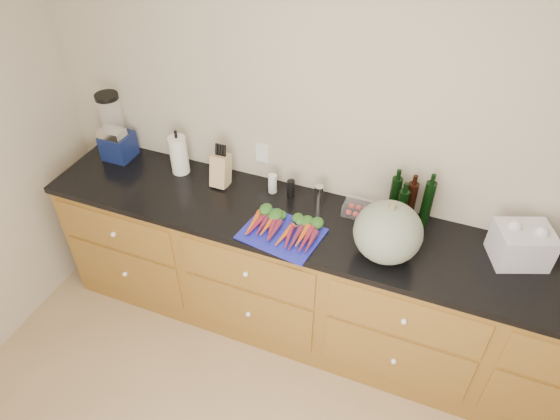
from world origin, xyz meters
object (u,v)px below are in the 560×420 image
at_px(paper_towel, 179,155).
at_px(tomato_box, 357,208).
at_px(blender_appliance, 115,131).
at_px(knife_block, 221,170).
at_px(carrots, 284,226).
at_px(cutting_board, 282,234).
at_px(squash, 388,232).

bearing_deg(paper_towel, tomato_box, 0.49).
height_order(blender_appliance, knife_block, blender_appliance).
bearing_deg(knife_block, carrots, -26.78).
xyz_separation_m(carrots, paper_towel, (-0.82, 0.28, 0.09)).
height_order(carrots, blender_appliance, blender_appliance).
bearing_deg(cutting_board, carrots, 90.00).
bearing_deg(squash, paper_towel, 169.19).
xyz_separation_m(cutting_board, blender_appliance, (-1.29, 0.32, 0.19)).
bearing_deg(squash, cutting_board, -174.26).
bearing_deg(carrots, squash, 1.89).
height_order(squash, paper_towel, squash).
bearing_deg(squash, blender_appliance, 171.94).
bearing_deg(tomato_box, cutting_board, -135.78).
bearing_deg(knife_block, paper_towel, 176.22).
bearing_deg(tomato_box, squash, -51.21).
bearing_deg(carrots, paper_towel, 161.05).
height_order(knife_block, tomato_box, knife_block).
relative_size(cutting_board, knife_block, 2.10).
relative_size(cutting_board, blender_appliance, 0.93).
bearing_deg(knife_block, cutting_board, -30.00).
bearing_deg(cutting_board, knife_block, 150.00).
height_order(cutting_board, knife_block, knife_block).
bearing_deg(carrots, tomato_box, 40.76).
xyz_separation_m(cutting_board, knife_block, (-0.52, 0.30, 0.10)).
height_order(paper_towel, tomato_box, paper_towel).
xyz_separation_m(carrots, blender_appliance, (-1.29, 0.28, 0.17)).
relative_size(squash, tomato_box, 2.26).
distance_m(carrots, squash, 0.57).
bearing_deg(tomato_box, blender_appliance, -179.56).
bearing_deg(blender_appliance, squash, -8.06).
height_order(blender_appliance, paper_towel, blender_appliance).
xyz_separation_m(carrots, knife_block, (-0.52, 0.26, 0.07)).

